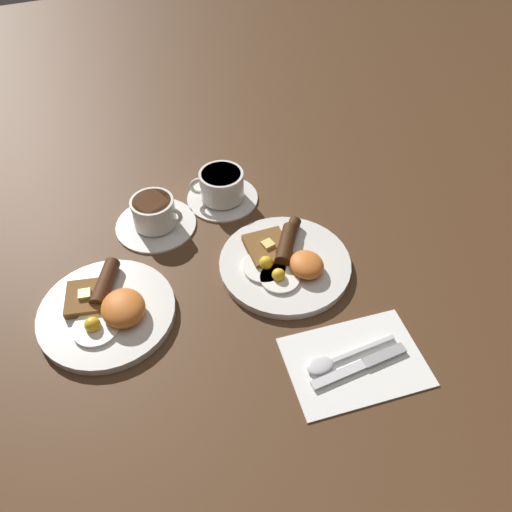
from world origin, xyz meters
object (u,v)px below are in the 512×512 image
object	(u,v)px
teacup_far	(155,216)
spoon	(330,362)
teacup_near	(221,188)
breakfast_plate_far	(108,310)
breakfast_plate_near	(285,261)
knife	(365,364)

from	to	relation	value
teacup_far	spoon	distance (m)	0.44
teacup_near	spoon	size ratio (longest dim) A/B	0.94
breakfast_plate_far	teacup_near	distance (m)	0.35
breakfast_plate_near	breakfast_plate_far	distance (m)	0.32
knife	spoon	size ratio (longest dim) A/B	1.05
breakfast_plate_near	teacup_far	world-z (taller)	teacup_far
breakfast_plate_far	teacup_far	size ratio (longest dim) A/B	1.44
teacup_far	spoon	size ratio (longest dim) A/B	1.01
breakfast_plate_near	spoon	bearing A→B (deg)	174.56
teacup_near	teacup_far	distance (m)	0.15
teacup_far	breakfast_plate_far	bearing A→B (deg)	145.08
breakfast_plate_near	spoon	xyz separation A→B (m)	(-0.21, 0.02, -0.00)
breakfast_plate_far	teacup_near	xyz separation A→B (m)	(0.21, -0.28, 0.02)
breakfast_plate_far	spoon	xyz separation A→B (m)	(-0.22, -0.30, -0.01)
breakfast_plate_near	spoon	size ratio (longest dim) A/B	1.53
breakfast_plate_near	breakfast_plate_far	world-z (taller)	breakfast_plate_far
spoon	breakfast_plate_far	bearing A→B (deg)	-38.15
breakfast_plate_near	knife	distance (m)	0.24
breakfast_plate_near	teacup_far	size ratio (longest dim) A/B	1.51
teacup_near	teacup_far	bearing A→B (deg)	100.17
teacup_far	knife	size ratio (longest dim) A/B	0.96
teacup_far	knife	bearing A→B (deg)	-153.17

